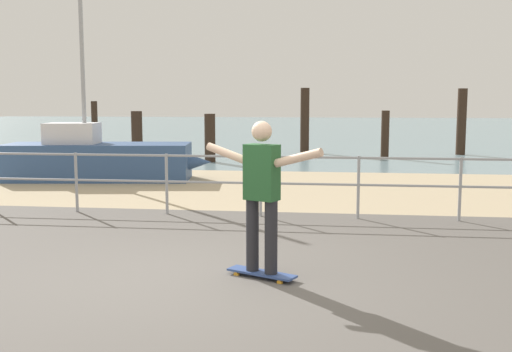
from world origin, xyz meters
name	(u,v)px	position (x,y,z in m)	size (l,w,h in m)	color
ground_plane	(183,311)	(0.00, -1.00, 0.00)	(24.00, 10.00, 0.04)	#605B56
beach_strip	(271,188)	(0.00, 7.00, 0.00)	(24.00, 6.00, 0.04)	tan
sea_surface	(313,129)	(0.00, 35.00, 0.00)	(72.00, 50.00, 0.04)	#75939E
railing_fence	(167,174)	(-1.43, 3.60, 0.70)	(12.90, 0.05, 1.05)	#9EA0A5
sailboat	(105,159)	(-4.12, 7.73, 0.52)	(5.05, 1.95, 5.02)	#335184
skateboard	(262,273)	(0.61, 0.09, 0.07)	(0.81, 0.53, 0.08)	#334C8C
skateboarder	(262,188)	(0.61, 0.09, 1.02)	(1.34, 0.71, 1.65)	#26262B
groyne_post_0	(95,125)	(-7.96, 16.63, 0.95)	(0.24, 0.24, 1.89)	#332319
groyne_post_1	(137,134)	(-5.20, 13.47, 0.79)	(0.37, 0.37, 1.57)	#332319
groyne_post_2	(210,138)	(-2.44, 12.23, 0.76)	(0.34, 0.34, 1.52)	#332319
groyne_post_3	(305,120)	(0.32, 16.18, 1.19)	(0.33, 0.33, 2.38)	#332319
groyne_post_4	(385,135)	(3.07, 14.22, 0.80)	(0.27, 0.27, 1.59)	#332319
groyne_post_5	(462,122)	(5.83, 15.81, 1.17)	(0.33, 0.33, 2.34)	#332319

